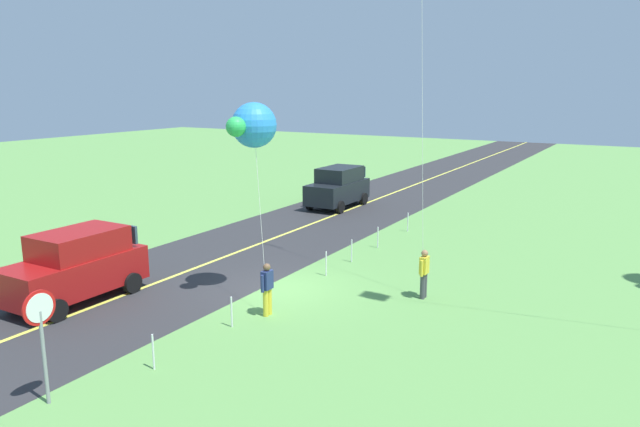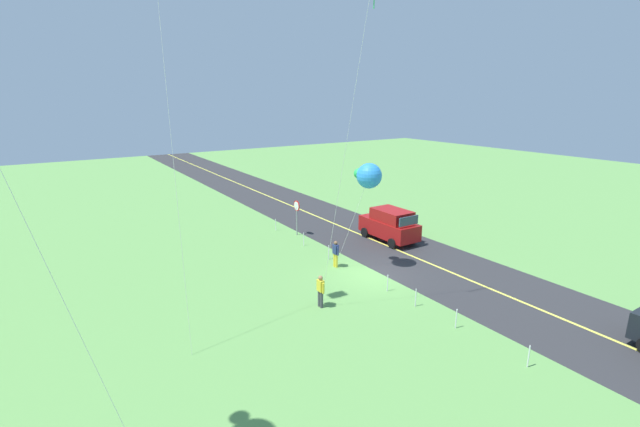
# 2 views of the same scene
# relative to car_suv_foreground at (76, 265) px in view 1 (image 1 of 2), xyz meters

# --- Properties ---
(ground_plane) EXTENTS (120.00, 120.00, 0.10)m
(ground_plane) POSITION_rel_car_suv_foreground_xyz_m (-4.08, 4.89, -1.20)
(ground_plane) COLOR #60994C
(asphalt_road) EXTENTS (120.00, 7.00, 0.00)m
(asphalt_road) POSITION_rel_car_suv_foreground_xyz_m (-4.08, 0.89, -1.15)
(asphalt_road) COLOR #2D2D30
(asphalt_road) RESTS_ON ground
(road_centre_stripe) EXTENTS (120.00, 0.16, 0.00)m
(road_centre_stripe) POSITION_rel_car_suv_foreground_xyz_m (-4.08, 0.89, -1.15)
(road_centre_stripe) COLOR #E5E04C
(road_centre_stripe) RESTS_ON asphalt_road
(car_suv_foreground) EXTENTS (4.40, 2.12, 2.24)m
(car_suv_foreground) POSITION_rel_car_suv_foreground_xyz_m (0.00, 0.00, 0.00)
(car_suv_foreground) COLOR maroon
(car_suv_foreground) RESTS_ON ground
(car_parked_west_far) EXTENTS (4.40, 2.12, 2.24)m
(car_parked_west_far) POSITION_rel_car_suv_foreground_xyz_m (-17.40, -0.03, 0.00)
(car_parked_west_far) COLOR black
(car_parked_west_far) RESTS_ON ground
(stop_sign) EXTENTS (0.76, 0.08, 2.56)m
(stop_sign) POSITION_rel_car_suv_foreground_xyz_m (4.56, 4.79, 0.65)
(stop_sign) COLOR gray
(stop_sign) RESTS_ON ground
(person_adult_near) EXTENTS (0.58, 0.22, 1.60)m
(person_adult_near) POSITION_rel_car_suv_foreground_xyz_m (-5.70, 9.43, -0.29)
(person_adult_near) COLOR #3F3F47
(person_adult_near) RESTS_ON ground
(person_adult_companion) EXTENTS (0.58, 0.22, 1.60)m
(person_adult_companion) POSITION_rel_car_suv_foreground_xyz_m (-1.97, 5.94, -0.29)
(person_adult_companion) COLOR yellow
(person_adult_companion) RESTS_ON ground
(kite_blue_mid) EXTENTS (2.00, 2.00, 6.21)m
(kite_blue_mid) POSITION_rel_car_suv_foreground_xyz_m (-3.19, 4.65, 4.35)
(kite_blue_mid) COLOR silver
(kite_blue_mid) RESTS_ON ground
(fence_post_0) EXTENTS (0.05, 0.05, 0.90)m
(fence_post_0) POSITION_rel_car_suv_foreground_xyz_m (-13.89, 5.59, -0.70)
(fence_post_0) COLOR silver
(fence_post_0) RESTS_ON ground
(fence_post_1) EXTENTS (0.05, 0.05, 0.90)m
(fence_post_1) POSITION_rel_car_suv_foreground_xyz_m (-10.54, 5.59, -0.70)
(fence_post_1) COLOR silver
(fence_post_1) RESTS_ON ground
(fence_post_2) EXTENTS (0.05, 0.05, 0.90)m
(fence_post_2) POSITION_rel_car_suv_foreground_xyz_m (-8.13, 5.59, -0.70)
(fence_post_2) COLOR silver
(fence_post_2) RESTS_ON ground
(fence_post_3) EXTENTS (0.05, 0.05, 0.90)m
(fence_post_3) POSITION_rel_car_suv_foreground_xyz_m (-6.13, 5.59, -0.70)
(fence_post_3) COLOR silver
(fence_post_3) RESTS_ON ground
(fence_post_4) EXTENTS (0.05, 0.05, 0.90)m
(fence_post_4) POSITION_rel_car_suv_foreground_xyz_m (-0.72, 5.59, -0.70)
(fence_post_4) COLOR silver
(fence_post_4) RESTS_ON ground
(fence_post_5) EXTENTS (0.05, 0.05, 0.90)m
(fence_post_5) POSITION_rel_car_suv_foreground_xyz_m (2.27, 5.59, -0.70)
(fence_post_5) COLOR silver
(fence_post_5) RESTS_ON ground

